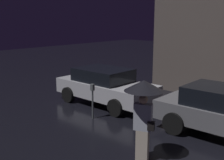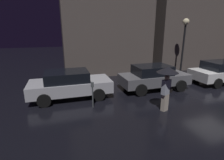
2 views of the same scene
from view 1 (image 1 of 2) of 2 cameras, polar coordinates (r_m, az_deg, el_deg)
parked_car_silver at (r=11.31m, az=-1.36°, el=-1.10°), size 4.19×2.01×1.43m
pedestrian_with_umbrella at (r=6.59m, az=6.42°, el=-4.11°), size 0.92×0.92×2.00m
parking_meter at (r=9.59m, az=-3.97°, el=-3.53°), size 0.12×0.10×1.22m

